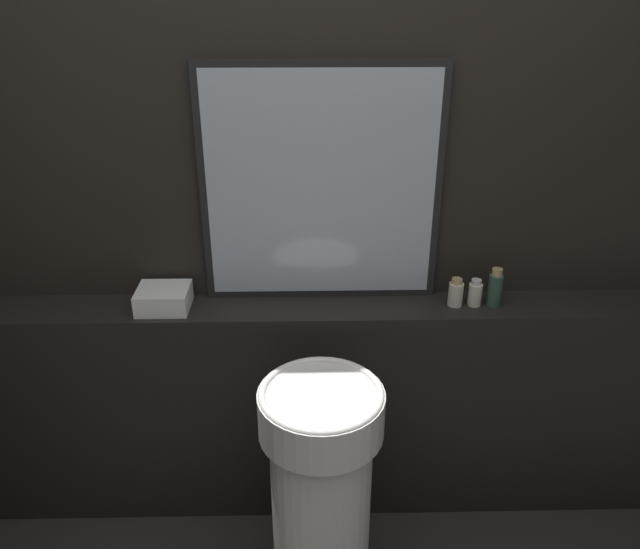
{
  "coord_description": "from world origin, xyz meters",
  "views": [
    {
      "loc": [
        -0.0,
        -0.72,
        2.02
      ],
      "look_at": [
        0.04,
        1.16,
        1.1
      ],
      "focal_mm": 35.0,
      "sensor_mm": 36.0,
      "label": 1
    }
  ],
  "objects": [
    {
      "name": "wall_back",
      "position": [
        0.0,
        1.4,
        1.25
      ],
      "size": [
        8.0,
        0.06,
        2.5
      ],
      "color": "black",
      "rests_on": "ground_plane"
    },
    {
      "name": "vanity_counter",
      "position": [
        0.0,
        1.26,
        0.46
      ],
      "size": [
        2.94,
        0.21,
        0.92
      ],
      "color": "black",
      "rests_on": "ground_plane"
    },
    {
      "name": "pedestal_sink",
      "position": [
        0.04,
        0.83,
        0.47
      ],
      "size": [
        0.39,
        0.39,
        0.87
      ],
      "color": "white",
      "rests_on": "ground_plane"
    },
    {
      "name": "mirror",
      "position": [
        0.05,
        1.35,
        1.34
      ],
      "size": [
        0.84,
        0.03,
        0.85
      ],
      "color": "black",
      "rests_on": "vanity_counter"
    },
    {
      "name": "towel_stack",
      "position": [
        -0.52,
        1.26,
        0.96
      ],
      "size": [
        0.18,
        0.16,
        0.08
      ],
      "color": "white",
      "rests_on": "vanity_counter"
    },
    {
      "name": "shampoo_bottle",
      "position": [
        0.53,
        1.26,
        0.97
      ],
      "size": [
        0.05,
        0.05,
        0.11
      ],
      "color": "beige",
      "rests_on": "vanity_counter"
    },
    {
      "name": "conditioner_bottle",
      "position": [
        0.6,
        1.26,
        0.97
      ],
      "size": [
        0.05,
        0.05,
        0.1
      ],
      "color": "beige",
      "rests_on": "vanity_counter"
    },
    {
      "name": "lotion_bottle",
      "position": [
        0.67,
        1.26,
        0.99
      ],
      "size": [
        0.05,
        0.05,
        0.14
      ],
      "color": "#2D4C3D",
      "rests_on": "vanity_counter"
    }
  ]
}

